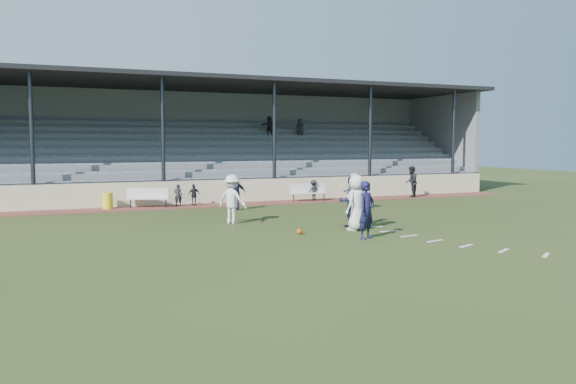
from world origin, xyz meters
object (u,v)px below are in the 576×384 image
Objects in this scene: bench_left at (148,196)px; bench_right at (308,190)px; football at (300,231)px; player_white_lead at (357,203)px; player_navy_lead at (367,210)px; official at (411,182)px; trash_bin at (108,201)px.

bench_left is 0.99× the size of bench_right.
bench_right is 10.28× the size of football.
player_white_lead is 1.06× the size of player_navy_lead.
player_white_lead is at bearing -0.33° from official.
player_white_lead is 1.12× the size of official.
player_white_lead reaches higher than official.
official is at bearing -2.50° from trash_bin.
bench_left is at bearing -88.61° from player_white_lead.
bench_left is 1.01× the size of player_white_lead.
official is (11.25, 9.56, 0.82)m from football.
player_white_lead is (7.68, -10.27, 0.60)m from trash_bin.
trash_bin is 13.91m from player_navy_lead.
player_navy_lead reaches higher than bench_left.
bench_left reaches higher than trash_bin.
bench_left is 1.13× the size of official.
official reaches higher than trash_bin.
player_navy_lead is (7.11, -11.94, 0.55)m from trash_bin.
player_white_lead is at bearing -53.22° from trash_bin.
bench_right is at bearing 63.86° from football.
bench_left is 14.86m from official.
trash_bin is 16.71m from official.
bench_left is at bearing 109.52° from football.
bench_right is at bearing 17.31° from bench_left.
bench_left is 10.77m from football.
player_navy_lead reaches higher than bench_right.
trash_bin is 0.38× the size of player_white_lead.
football is 0.11× the size of official.
player_white_lead is 1.77m from player_navy_lead.
trash_bin is at bearing -49.48° from official.
bench_right is at bearing 49.12° from player_navy_lead.
football is 2.50m from player_navy_lead.
player_navy_lead is (-0.57, -1.67, -0.05)m from player_white_lead.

